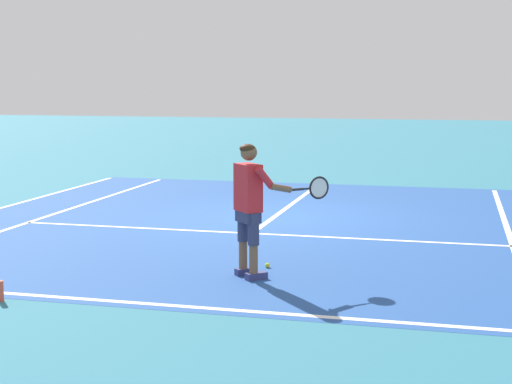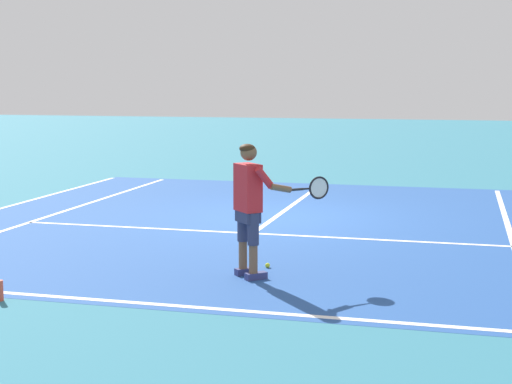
{
  "view_description": "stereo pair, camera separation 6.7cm",
  "coord_description": "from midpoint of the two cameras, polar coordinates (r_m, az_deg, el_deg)",
  "views": [
    {
      "loc": [
        3.21,
        -13.92,
        2.47
      ],
      "look_at": [
        0.7,
        -4.09,
        1.05
      ],
      "focal_mm": 54.96,
      "sensor_mm": 36.0,
      "label": 1
    },
    {
      "loc": [
        3.28,
        -13.9,
        2.47
      ],
      "look_at": [
        0.7,
        -4.09,
        1.05
      ],
      "focal_mm": 54.96,
      "sensor_mm": 36.0,
      "label": 2
    }
  ],
  "objects": [
    {
      "name": "line_centre_service",
      "position": [
        16.0,
        2.46,
        -0.91
      ],
      "size": [
        0.1,
        6.4,
        0.01
      ],
      "primitive_type": "cube",
      "color": "white",
      "rests_on": "ground"
    },
    {
      "name": "tennis_ball_near_feet",
      "position": [
        10.57,
        0.66,
        -5.36
      ],
      "size": [
        0.07,
        0.07,
        0.07
      ],
      "primitive_type": "sphere",
      "color": "#CCE02D",
      "rests_on": "ground"
    },
    {
      "name": "line_service",
      "position": [
        12.93,
        -0.47,
        -3.03
      ],
      "size": [
        8.23,
        0.1,
        0.01
      ],
      "primitive_type": "cube",
      "color": "white",
      "rests_on": "ground"
    },
    {
      "name": "line_singles_left",
      "position": [
        15.41,
        -14.4,
        -1.49
      ],
      "size": [
        0.1,
        10.7,
        0.01
      ],
      "primitive_type": "cube",
      "color": "white",
      "rests_on": "ground"
    },
    {
      "name": "tennis_player",
      "position": [
        9.87,
        -0.61,
        -0.66
      ],
      "size": [
        1.17,
        0.72,
        1.71
      ],
      "color": "navy",
      "rests_on": "ground"
    },
    {
      "name": "line_singles_right",
      "position": [
        13.57,
        17.79,
        -2.89
      ],
      "size": [
        0.1,
        10.7,
        0.01
      ],
      "primitive_type": "cube",
      "color": "white",
      "rests_on": "ground"
    },
    {
      "name": "court_inner_surface",
      "position": [
        13.93,
        0.64,
        -2.24
      ],
      "size": [
        10.98,
        11.1,
        0.0
      ],
      "primitive_type": "cube",
      "color": "#234C93",
      "rests_on": "ground"
    },
    {
      "name": "water_bottle",
      "position": [
        9.44,
        -18.29,
        -6.86
      ],
      "size": [
        0.07,
        0.07,
        0.24
      ],
      "primitive_type": "cylinder",
      "color": "#E04C38",
      "rests_on": "ground"
    },
    {
      "name": "ground_plane",
      "position": [
        14.5,
        1.19,
        -1.84
      ],
      "size": [
        80.0,
        80.0,
        0.0
      ],
      "primitive_type": "plane",
      "color": "teal"
    },
    {
      "name": "line_baseline",
      "position": [
        8.95,
        -7.6,
        -8.1
      ],
      "size": [
        10.98,
        0.1,
        0.01
      ],
      "primitive_type": "cube",
      "color": "white",
      "rests_on": "ground"
    }
  ]
}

